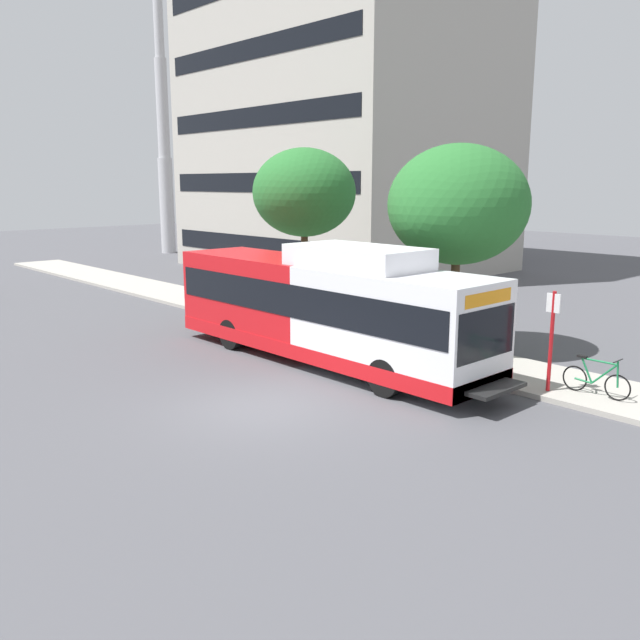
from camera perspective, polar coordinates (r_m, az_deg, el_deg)
The scene contains 9 objects.
ground_plane at distance 23.06m, azimuth -17.35°, elevation -2.38°, with size 120.00×120.00×0.00m, color #4C4C51.
sidewalk_curb at distance 25.19m, azimuth -0.84°, elevation -0.51°, with size 3.00×56.00×0.14m, color #A8A399.
transit_bus at distance 20.05m, azimuth 0.35°, elevation 1.08°, with size 2.58×12.25×3.65m.
bus_stop_sign_pole at distance 17.82m, azimuth 19.26°, elevation -1.11°, with size 0.10×0.36×2.60m.
bicycle_parked at distance 18.10m, azimuth 22.61°, elevation -4.72°, with size 0.52×1.76×1.02m.
street_tree_near_stop at distance 21.40m, azimuth 11.76°, elevation 9.65°, with size 4.39×4.39×6.46m.
street_tree_mid_block at distance 26.59m, azimuth -1.36°, elevation 10.85°, with size 4.07×4.07×6.61m.
apartment_tower_backdrop at distance 44.01m, azimuth 2.11°, elevation 21.13°, with size 14.05×17.92×25.23m.
lattice_comm_tower at distance 53.84m, azimuth -13.35°, elevation 16.85°, with size 1.10×1.10×31.40m.
Camera 1 is at (-9.43, -12.34, 5.40)m, focal length 37.29 mm.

